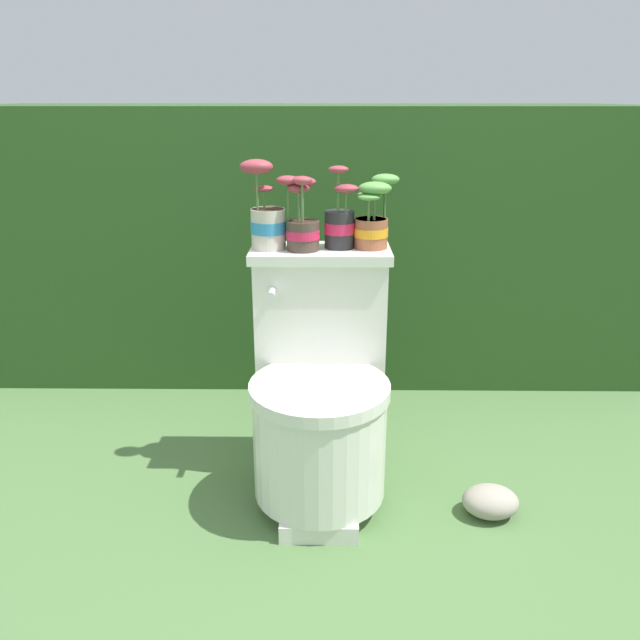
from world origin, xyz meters
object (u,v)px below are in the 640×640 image
object	(u,v)px
potted_plant_midright	(373,219)
garden_stone	(490,501)
potted_plant_left	(267,219)
toilet	(320,396)
potted_plant_middle	(340,223)
potted_plant_midleft	(301,220)

from	to	relation	value
potted_plant_midright	garden_stone	xyz separation A→B (m)	(0.35, -0.28, -0.78)
potted_plant_left	potted_plant_midright	distance (m)	0.31
potted_plant_midright	garden_stone	size ratio (longest dim) A/B	1.31
toilet	potted_plant_middle	distance (m)	0.52
toilet	potted_plant_midright	size ratio (longest dim) A/B	3.44
potted_plant_midleft	potted_plant_middle	distance (m)	0.12
toilet	garden_stone	world-z (taller)	toilet
potted_plant_midleft	potted_plant_midright	xyz separation A→B (m)	(0.21, 0.03, -0.00)
potted_plant_left	potted_plant_midleft	xyz separation A→B (m)	(0.10, -0.01, -0.00)
potted_plant_midleft	garden_stone	bearing A→B (deg)	-24.30
toilet	potted_plant_midright	distance (m)	0.55
potted_plant_left	potted_plant_midleft	size ratio (longest dim) A/B	1.20
potted_plant_midright	garden_stone	distance (m)	0.90
potted_plant_middle	garden_stone	distance (m)	0.93
toilet	potted_plant_left	size ratio (longest dim) A/B	2.84
potted_plant_midright	toilet	bearing A→B (deg)	-133.68
toilet	potted_plant_left	distance (m)	0.55
potted_plant_left	toilet	bearing A→B (deg)	-42.86
potted_plant_middle	potted_plant_midright	bearing A→B (deg)	0.63
potted_plant_left	potted_plant_midright	size ratio (longest dim) A/B	1.21
toilet	potted_plant_left	world-z (taller)	potted_plant_left
potted_plant_left	potted_plant_midleft	world-z (taller)	potted_plant_left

